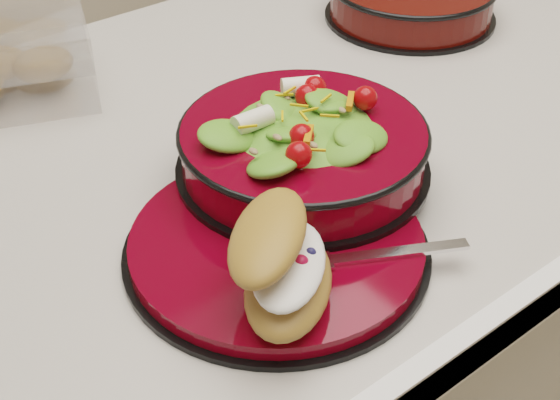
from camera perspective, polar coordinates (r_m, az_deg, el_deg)
island_counter at (r=1.18m, az=-1.65°, el=-13.46°), size 1.24×0.74×0.90m
dinner_plate at (r=0.71m, az=-0.16°, el=-3.29°), size 0.28×0.28×0.02m
salad_bowl at (r=0.76m, az=1.70°, el=4.53°), size 0.26×0.26×0.10m
croissant at (r=0.62m, az=0.28°, el=-4.60°), size 0.14×0.15×0.08m
fork at (r=0.68m, az=6.74°, el=-4.06°), size 0.15×0.09×0.00m
pastry_box at (r=0.98m, az=-19.51°, el=9.44°), size 0.24×0.20×0.09m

